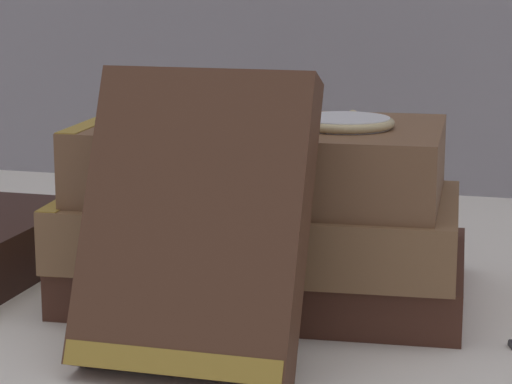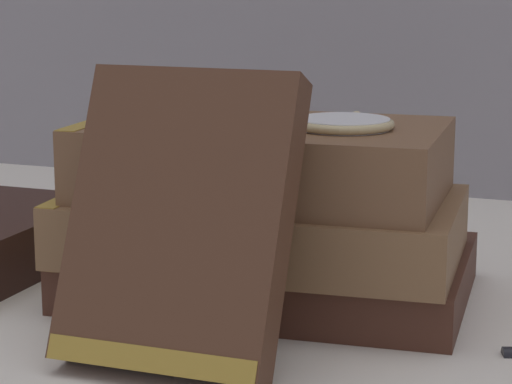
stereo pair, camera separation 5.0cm
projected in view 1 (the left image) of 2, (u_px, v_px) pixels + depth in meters
name	position (u px, v px, depth m)	size (l,w,h in m)	color
ground_plane	(255.00, 321.00, 0.60)	(3.00, 3.00, 0.00)	silver
book_flat_bottom	(260.00, 271.00, 0.65)	(0.24, 0.17, 0.03)	#422319
book_flat_middle	(252.00, 225.00, 0.63)	(0.24, 0.15, 0.04)	brown
book_flat_top	(253.00, 159.00, 0.62)	(0.21, 0.14, 0.04)	brown
book_leaning_front	(194.00, 232.00, 0.52)	(0.11, 0.08, 0.15)	#4C2D1E
pocket_watch	(344.00, 122.00, 0.60)	(0.06, 0.06, 0.01)	silver
reading_glasses	(276.00, 242.00, 0.76)	(0.11, 0.07, 0.00)	#ADADB2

